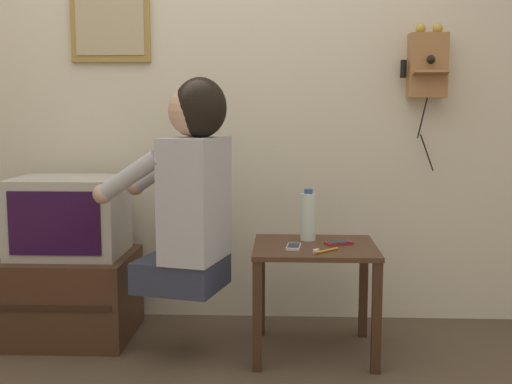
{
  "coord_description": "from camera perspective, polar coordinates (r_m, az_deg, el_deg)",
  "views": [
    {
      "loc": [
        0.38,
        -2.2,
        1.13
      ],
      "look_at": [
        0.26,
        0.64,
        0.76
      ],
      "focal_mm": 45.0,
      "sensor_mm": 36.0,
      "label": 1
    }
  ],
  "objects": [
    {
      "name": "cell_phone_spare",
      "position": [
        2.99,
        7.38,
        -4.51
      ],
      "size": [
        0.14,
        0.11,
        0.01
      ],
      "rotation": [
        0.0,
        0.0,
        -1.15
      ],
      "color": "maroon",
      "rests_on": "side_table"
    },
    {
      "name": "side_table",
      "position": [
        2.98,
        5.23,
        -6.54
      ],
      "size": [
        0.56,
        0.5,
        0.51
      ],
      "color": "#422819",
      "rests_on": "ground_plane"
    },
    {
      "name": "wall_back",
      "position": [
        3.46,
        -3.97,
        9.75
      ],
      "size": [
        6.8,
        0.05,
        2.55
      ],
      "color": "beige",
      "rests_on": "ground_plane"
    },
    {
      "name": "tv_stand",
      "position": [
        3.37,
        -16.2,
        -8.84
      ],
      "size": [
        0.62,
        0.54,
        0.42
      ],
      "color": "#422819",
      "rests_on": "ground_plane"
    },
    {
      "name": "person",
      "position": [
        2.86,
        -5.87,
        0.5
      ],
      "size": [
        0.61,
        0.48,
        0.95
      ],
      "rotation": [
        0.0,
        0.0,
        1.32
      ],
      "color": "#2D3347",
      "rests_on": "ground_plane"
    },
    {
      "name": "television",
      "position": [
        3.29,
        -16.29,
        -2.08
      ],
      "size": [
        0.53,
        0.42,
        0.38
      ],
      "color": "#ADA89E",
      "rests_on": "tv_stand"
    },
    {
      "name": "cell_phone_held",
      "position": [
        2.89,
        3.37,
        -4.86
      ],
      "size": [
        0.07,
        0.13,
        0.01
      ],
      "rotation": [
        0.0,
        0.0,
        -0.11
      ],
      "color": "silver",
      "rests_on": "side_table"
    },
    {
      "name": "toothbrush",
      "position": [
        2.82,
        6.08,
        -5.21
      ],
      "size": [
        0.12,
        0.12,
        0.02
      ],
      "rotation": [
        0.0,
        0.0,
        2.36
      ],
      "color": "orange",
      "rests_on": "side_table"
    },
    {
      "name": "water_bottle",
      "position": [
        3.05,
        4.66,
        -2.16
      ],
      "size": [
        0.07,
        0.07,
        0.25
      ],
      "color": "silver",
      "rests_on": "side_table"
    },
    {
      "name": "framed_picture",
      "position": [
        3.55,
        -12.86,
        15.21
      ],
      "size": [
        0.42,
        0.03,
        0.5
      ],
      "color": "olive"
    },
    {
      "name": "wall_phone_antique",
      "position": [
        3.44,
        14.98,
        10.89
      ],
      "size": [
        0.23,
        0.18,
        0.75
      ],
      "color": "#9E6B3D"
    }
  ]
}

